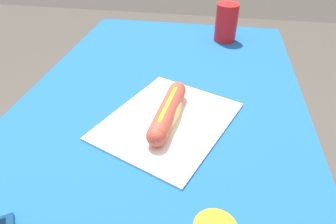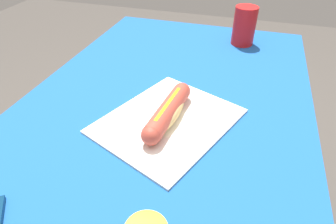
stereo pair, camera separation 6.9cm
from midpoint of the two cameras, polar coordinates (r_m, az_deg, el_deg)
The scene contains 4 objects.
dining_table at distance 0.86m, azimuth -3.68°, elevation -6.10°, with size 1.24×0.77×0.75m.
paper_wrapper at distance 0.71m, azimuth -2.79°, elevation -1.86°, with size 0.33×0.27×0.01m, color white.
hot_dog at distance 0.69m, azimuth -2.86°, elevation -0.03°, with size 0.23×0.07×0.05m.
drinking_cup at distance 1.13m, azimuth 9.73°, elevation 17.03°, with size 0.08×0.08×0.14m, color red.
Camera 1 is at (0.61, 0.13, 1.19)m, focal length 30.67 mm.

